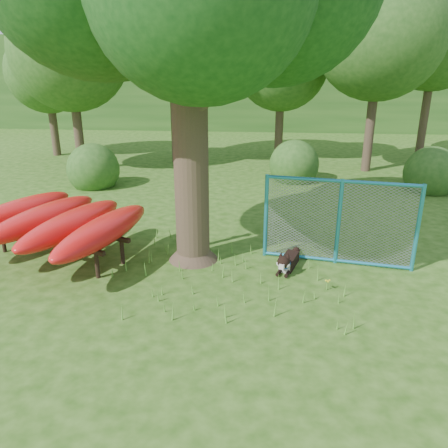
{
  "coord_description": "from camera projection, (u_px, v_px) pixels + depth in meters",
  "views": [
    {
      "loc": [
        1.01,
        -6.91,
        3.9
      ],
      "look_at": [
        0.2,
        1.2,
        1.0
      ],
      "focal_mm": 35.0,
      "sensor_mm": 36.0,
      "label": 1
    }
  ],
  "objects": [
    {
      "name": "bg_tree_e",
      "position": [
        436.0,
        36.0,
        18.5
      ],
      "size": [
        4.6,
        4.6,
        7.55
      ],
      "color": "#3A2C20",
      "rests_on": "ground"
    },
    {
      "name": "husky_dog",
      "position": [
        287.0,
        262.0,
        8.94
      ],
      "size": [
        0.53,
        1.07,
        0.5
      ],
      "rotation": [
        0.0,
        0.0,
        -0.3
      ],
      "color": "black",
      "rests_on": "ground"
    },
    {
      "name": "bg_tree_b",
      "position": [
        171.0,
        24.0,
        17.52
      ],
      "size": [
        5.2,
        5.2,
        8.22
      ],
      "color": "#3A2C20",
      "rests_on": "ground"
    },
    {
      "name": "bg_tree_c",
      "position": [
        282.0,
        64.0,
        18.55
      ],
      "size": [
        4.0,
        4.0,
        6.12
      ],
      "color": "#3A2C20",
      "rests_on": "ground"
    },
    {
      "name": "wooded_hillside",
      "position": [
        256.0,
        81.0,
        33.12
      ],
      "size": [
        80.0,
        12.0,
        6.0
      ],
      "primitive_type": "cube",
      "color": "#25501A",
      "rests_on": "ground"
    },
    {
      "name": "shrub_right",
      "position": [
        429.0,
        191.0,
        14.77
      ],
      "size": [
        1.8,
        1.8,
        1.8
      ],
      "primitive_type": "sphere",
      "color": "#25501A",
      "rests_on": "ground"
    },
    {
      "name": "wooden_post",
      "position": [
        192.0,
        217.0,
        9.82
      ],
      "size": [
        0.39,
        0.18,
        1.42
      ],
      "rotation": [
        0.0,
        0.0,
        0.28
      ],
      "color": "#625849",
      "rests_on": "ground"
    },
    {
      "name": "bg_tree_a",
      "position": [
        70.0,
        52.0,
        16.35
      ],
      "size": [
        4.4,
        4.4,
        6.7
      ],
      "color": "#3A2C20",
      "rests_on": "ground"
    },
    {
      "name": "bg_tree_f",
      "position": [
        47.0,
        73.0,
        19.65
      ],
      "size": [
        3.6,
        3.6,
        5.55
      ],
      "color": "#3A2C20",
      "rests_on": "ground"
    },
    {
      "name": "shrub_left",
      "position": [
        95.0,
        186.0,
        15.38
      ],
      "size": [
        1.8,
        1.8,
        1.8
      ],
      "primitive_type": "sphere",
      "color": "#25501A",
      "rests_on": "ground"
    },
    {
      "name": "fence_section",
      "position": [
        339.0,
        222.0,
        9.01
      ],
      "size": [
        3.09,
        0.6,
        3.04
      ],
      "rotation": [
        0.0,
        0.0,
        -0.17
      ],
      "color": "teal",
      "rests_on": "ground"
    },
    {
      "name": "bg_tree_d",
      "position": [
        380.0,
        35.0,
        16.02
      ],
      "size": [
        4.8,
        4.8,
        7.5
      ],
      "color": "#3A2C20",
      "rests_on": "ground"
    },
    {
      "name": "shrub_mid",
      "position": [
        293.0,
        181.0,
        16.13
      ],
      "size": [
        1.8,
        1.8,
        1.8
      ],
      "primitive_type": "sphere",
      "color": "#25501A",
      "rests_on": "ground"
    },
    {
      "name": "kayak_rack",
      "position": [
        57.0,
        221.0,
        9.28
      ],
      "size": [
        3.93,
        4.25,
        1.11
      ],
      "rotation": [
        0.0,
        0.0,
        -0.38
      ],
      "color": "black",
      "rests_on": "ground"
    },
    {
      "name": "wildflower_clump",
      "position": [
        327.0,
        282.0,
        8.1
      ],
      "size": [
        0.1,
        0.1,
        0.22
      ],
      "rotation": [
        0.0,
        0.0,
        -0.25
      ],
      "color": "#5C9C33",
      "rests_on": "ground"
    },
    {
      "name": "ground",
      "position": [
        206.0,
        298.0,
        7.88
      ],
      "size": [
        80.0,
        80.0,
        0.0
      ],
      "primitive_type": "plane",
      "color": "#22490E",
      "rests_on": "ground"
    }
  ]
}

